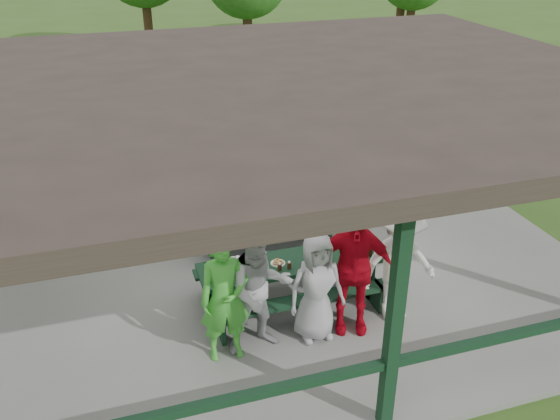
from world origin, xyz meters
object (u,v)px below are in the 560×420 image
object	(u,v)px
contestant_red	(352,269)
farm_trailer	(45,106)
spectator_lblue	(246,187)
pickup_truck	(256,86)
contestant_grey_mid	(316,287)
contestant_white_fedora	(399,264)
picnic_table_near	(291,276)
contestant_green	(225,299)
spectator_blue	(159,171)
picnic_table_far	(263,217)
contestant_grey_left	(260,290)
spectator_grey	(325,169)

from	to	relation	value
contestant_red	farm_trailer	size ratio (longest dim) A/B	0.50
spectator_lblue	pickup_truck	xyz separation A→B (m)	(2.26, 7.39, -0.16)
contestant_grey_mid	contestant_white_fedora	size ratio (longest dim) A/B	0.86
picnic_table_near	contestant_green	world-z (taller)	contestant_green
farm_trailer	spectator_blue	bearing A→B (deg)	-89.48
pickup_truck	farm_trailer	distance (m)	6.10
picnic_table_far	pickup_truck	bearing A→B (deg)	75.34
picnic_table_near	contestant_grey_left	bearing A→B (deg)	-130.74
contestant_green	contestant_red	distance (m)	1.82
contestant_grey_mid	spectator_lblue	xyz separation A→B (m)	(-0.07, 3.56, -0.06)
picnic_table_far	pickup_truck	xyz separation A→B (m)	(2.12, 8.12, 0.12)
picnic_table_far	contestant_green	distance (m)	3.20
farm_trailer	contestant_red	bearing A→B (deg)	-87.13
picnic_table_near	contestant_grey_left	world-z (taller)	contestant_grey_left
contestant_grey_left	spectator_grey	bearing A→B (deg)	53.55
contestant_grey_left	farm_trailer	world-z (taller)	contestant_grey_left
contestant_white_fedora	pickup_truck	distance (m)	10.94
picnic_table_far	pickup_truck	world-z (taller)	pickup_truck
contestant_green	contestant_red	bearing A→B (deg)	2.55
contestant_green	spectator_blue	bearing A→B (deg)	94.73
contestant_grey_left	contestant_white_fedora	distance (m)	2.08
contestant_grey_left	pickup_truck	distance (m)	11.36
picnic_table_near	farm_trailer	bearing A→B (deg)	111.23
picnic_table_far	spectator_lblue	world-z (taller)	spectator_lblue
contestant_green	pickup_truck	distance (m)	11.52
contestant_green	spectator_lblue	bearing A→B (deg)	72.28
picnic_table_near	contestant_green	distance (m)	1.55
picnic_table_far	contestant_red	bearing A→B (deg)	-80.49
contestant_green	spectator_lblue	world-z (taller)	contestant_green
contestant_white_fedora	pickup_truck	size ratio (longest dim) A/B	0.38
picnic_table_near	spectator_lblue	distance (m)	2.74
picnic_table_far	farm_trailer	size ratio (longest dim) A/B	0.61
contestant_grey_mid	picnic_table_far	bearing A→B (deg)	88.00
contestant_green	contestant_grey_left	size ratio (longest dim) A/B	0.98
contestant_white_fedora	spectator_grey	distance (m)	3.71
farm_trailer	contestant_green	bearing A→B (deg)	-96.01
picnic_table_near	pickup_truck	world-z (taller)	pickup_truck
contestant_green	pickup_truck	xyz separation A→B (m)	(3.47, 10.98, -0.33)
pickup_truck	spectator_grey	bearing A→B (deg)	-163.84
picnic_table_near	contestant_white_fedora	bearing A→B (deg)	-29.96
pickup_truck	picnic_table_far	bearing A→B (deg)	-173.80
picnic_table_far	contestant_green	bearing A→B (deg)	-115.24
spectator_blue	contestant_grey_left	bearing A→B (deg)	118.23
spectator_lblue	spectator_grey	size ratio (longest dim) A/B	0.88
contestant_grey_left	contestant_white_fedora	bearing A→B (deg)	-2.35
pickup_truck	farm_trailer	world-z (taller)	farm_trailer
picnic_table_far	spectator_grey	world-z (taller)	spectator_grey
contestant_white_fedora	spectator_blue	bearing A→B (deg)	122.28
picnic_table_near	contestant_grey_mid	size ratio (longest dim) A/B	1.70
picnic_table_near	spectator_lblue	bearing A→B (deg)	89.75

